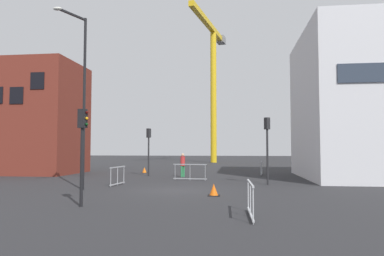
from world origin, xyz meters
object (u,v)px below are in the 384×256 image
at_px(streetlamp_tall, 81,88).
at_px(traffic_light_verge, 149,144).
at_px(traffic_light_island, 82,140).
at_px(pedestrian_walking, 183,163).
at_px(traffic_cone_orange, 214,190).
at_px(traffic_light_median, 267,139).
at_px(construction_crane, 213,70).
at_px(traffic_cone_on_verge, 144,170).

bearing_deg(streetlamp_tall, traffic_light_verge, 82.75).
xyz_separation_m(streetlamp_tall, traffic_light_island, (2.27, -4.80, -2.78)).
relative_size(pedestrian_walking, traffic_cone_orange, 3.24).
bearing_deg(traffic_light_median, construction_crane, 99.50).
relative_size(traffic_cone_orange, traffic_cone_on_verge, 1.06).
bearing_deg(traffic_light_verge, streetlamp_tall, -97.25).
height_order(traffic_light_median, traffic_cone_orange, traffic_light_median).
xyz_separation_m(traffic_light_island, traffic_cone_on_verge, (-2.20, 17.46, -2.20)).
height_order(streetlamp_tall, traffic_cone_orange, streetlamp_tall).
bearing_deg(traffic_light_island, traffic_light_median, 49.57).
xyz_separation_m(traffic_light_median, traffic_cone_orange, (-2.83, -5.18, -2.40)).
height_order(traffic_light_verge, traffic_light_island, traffic_light_verge).
distance_m(traffic_light_median, traffic_cone_orange, 6.37).
distance_m(streetlamp_tall, traffic_light_island, 5.99).
distance_m(traffic_cone_orange, traffic_cone_on_verge, 15.48).
bearing_deg(traffic_light_verge, traffic_light_median, -33.20).
bearing_deg(pedestrian_walking, traffic_light_median, -40.57).
distance_m(pedestrian_walking, traffic_cone_orange, 10.56).
bearing_deg(pedestrian_walking, traffic_cone_on_verge, 135.86).
height_order(traffic_light_island, traffic_cone_orange, traffic_light_island).
height_order(streetlamp_tall, traffic_light_island, streetlamp_tall).
bearing_deg(traffic_cone_on_verge, streetlamp_tall, -90.30).
relative_size(construction_crane, traffic_light_verge, 5.59).
xyz_separation_m(streetlamp_tall, traffic_cone_orange, (6.89, -1.23, -4.96)).
height_order(streetlamp_tall, traffic_light_median, streetlamp_tall).
bearing_deg(traffic_cone_on_verge, construction_crane, 78.71).
relative_size(construction_crane, streetlamp_tall, 2.27).
height_order(traffic_light_median, pedestrian_walking, traffic_light_median).
bearing_deg(traffic_light_island, traffic_cone_orange, 37.68).
xyz_separation_m(traffic_light_verge, traffic_cone_on_verge, (-1.15, 3.14, -2.24)).
distance_m(traffic_light_median, traffic_light_island, 11.50).
distance_m(traffic_light_verge, traffic_light_island, 14.36).
height_order(traffic_light_island, pedestrian_walking, traffic_light_island).
bearing_deg(construction_crane, traffic_light_verge, -97.41).
height_order(construction_crane, streetlamp_tall, construction_crane).
relative_size(streetlamp_tall, traffic_light_island, 2.50).
relative_size(traffic_light_island, traffic_cone_orange, 6.66).
height_order(traffic_light_verge, traffic_cone_orange, traffic_light_verge).
bearing_deg(pedestrian_walking, traffic_cone_orange, -73.84).
xyz_separation_m(traffic_light_verge, traffic_light_island, (1.05, -14.32, -0.04)).
relative_size(construction_crane, pedestrian_walking, 11.68).
bearing_deg(traffic_cone_orange, construction_crane, 93.73).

